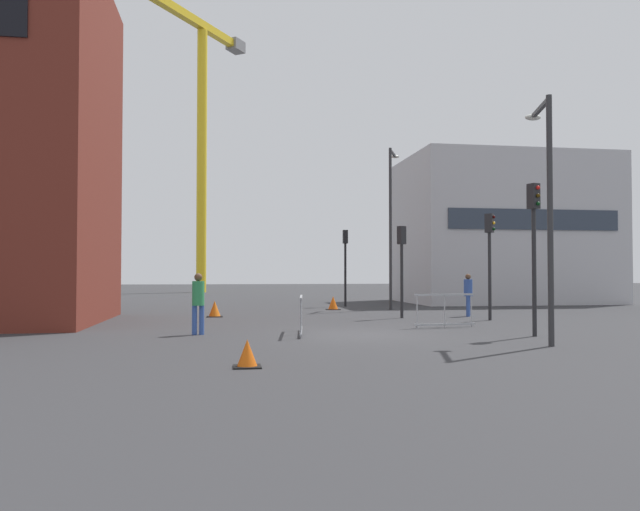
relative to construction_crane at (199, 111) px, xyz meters
The scene contains 16 objects.
ground 43.12m from the construction_crane, 81.48° to the right, with size 160.00×160.00×0.00m, color #333335.
office_block 31.03m from the construction_crane, 49.36° to the right, with size 11.54×8.25×8.53m.
construction_crane is the anchor object (origin of this frame).
streetlamp_tall 31.80m from the construction_crane, 69.91° to the right, with size 0.95×1.68×7.75m.
streetlamp_short 45.58m from the construction_crane, 76.94° to the right, with size 0.73×1.80×6.01m.
traffic_light_verge 37.31m from the construction_crane, 74.97° to the right, with size 0.39×0.34×3.56m.
traffic_light_median 39.43m from the construction_crane, 71.29° to the right, with size 0.37×0.37×3.93m.
traffic_light_far 44.17m from the construction_crane, 75.42° to the right, with size 0.31×0.39×4.21m.
traffic_light_crosswalk 29.65m from the construction_crane, 71.24° to the right, with size 0.25×0.37×3.98m.
pedestrian_walking 38.27m from the construction_crane, 70.24° to the right, with size 0.34×0.34×1.71m.
pedestrian_waiting 41.73m from the construction_crane, 87.91° to the right, with size 0.34×0.34×1.74m.
safety_barrier_rear 42.43m from the construction_crane, 83.73° to the right, with size 0.40×2.51×1.08m.
safety_barrier_mid_span 41.84m from the construction_crane, 76.38° to the right, with size 2.14×0.36×1.08m.
traffic_cone_by_barrier 35.54m from the construction_crane, 86.74° to the right, with size 0.63×0.63×0.64m.
traffic_cone_striped 47.93m from the construction_crane, 86.77° to the right, with size 0.51×0.51×0.52m.
traffic_cone_orange 32.80m from the construction_crane, 75.19° to the right, with size 0.64×0.64×0.64m.
Camera 1 is at (-3.84, -17.16, 1.74)m, focal length 34.79 mm.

